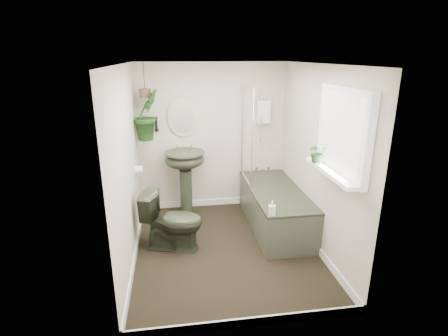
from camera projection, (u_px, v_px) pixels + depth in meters
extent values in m
cube|color=black|center=(226.00, 249.00, 4.54)|extent=(2.30, 2.80, 0.02)
cube|color=white|center=(226.00, 63.00, 3.82)|extent=(2.30, 2.80, 0.02)
cube|color=beige|center=(212.00, 138.00, 5.51)|extent=(2.30, 0.02, 2.30)
cube|color=beige|center=(252.00, 215.00, 2.86)|extent=(2.30, 0.02, 2.30)
cube|color=beige|center=(126.00, 168.00, 4.02)|extent=(0.02, 2.80, 2.30)
cube|color=beige|center=(318.00, 160.00, 4.35)|extent=(0.02, 2.80, 2.30)
cube|color=white|center=(226.00, 245.00, 4.52)|extent=(2.30, 2.80, 0.10)
cube|color=white|center=(263.00, 112.00, 5.43)|extent=(0.20, 0.10, 0.35)
ellipsoid|color=#C3B68E|center=(183.00, 117.00, 5.30)|extent=(0.46, 0.03, 0.62)
cylinder|color=black|center=(156.00, 124.00, 5.26)|extent=(0.04, 0.04, 0.22)
cylinder|color=white|center=(138.00, 170.00, 4.76)|extent=(0.11, 0.11, 0.11)
cube|color=white|center=(343.00, 132.00, 3.52)|extent=(0.08, 1.00, 0.90)
cube|color=white|center=(333.00, 172.00, 3.64)|extent=(0.18, 1.00, 0.04)
cube|color=white|center=(339.00, 133.00, 3.52)|extent=(0.01, 0.86, 0.76)
imported|color=#272C1E|center=(173.00, 221.00, 4.44)|extent=(0.84, 0.61, 0.77)
imported|color=black|center=(318.00, 152.00, 3.88)|extent=(0.21, 0.19, 0.23)
imported|color=black|center=(147.00, 115.00, 4.97)|extent=(0.51, 0.50, 0.72)
imported|color=#352726|center=(272.00, 208.00, 4.13)|extent=(0.10, 0.10, 0.18)
cylinder|color=#4F3C29|center=(145.00, 93.00, 4.87)|extent=(0.16, 0.16, 0.12)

